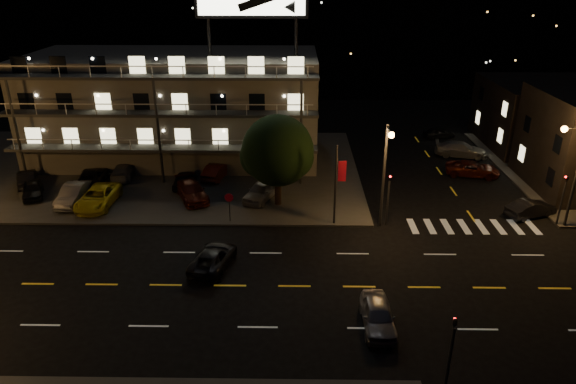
{
  "coord_description": "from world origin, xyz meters",
  "views": [
    {
      "loc": [
        2.01,
        -26.75,
        17.99
      ],
      "look_at": [
        1.48,
        8.0,
        2.88
      ],
      "focal_mm": 32.0,
      "sensor_mm": 36.0,
      "label": 1
    }
  ],
  "objects_px": {
    "road_car_east": "(378,315)",
    "road_car_west": "(213,257)",
    "lot_car_2": "(98,197)",
    "tree": "(277,153)",
    "side_car_0": "(531,209)",
    "lot_car_4": "(262,191)",
    "lot_car_7": "(124,171)"
  },
  "relations": [
    {
      "from": "tree",
      "to": "lot_car_4",
      "type": "height_order",
      "value": "tree"
    },
    {
      "from": "side_car_0",
      "to": "road_car_west",
      "type": "distance_m",
      "value": 25.17
    },
    {
      "from": "side_car_0",
      "to": "road_car_east",
      "type": "bearing_deg",
      "value": 111.88
    },
    {
      "from": "lot_car_7",
      "to": "road_car_west",
      "type": "height_order",
      "value": "lot_car_7"
    },
    {
      "from": "lot_car_4",
      "to": "road_car_east",
      "type": "xyz_separation_m",
      "value": [
        7.38,
        -16.54,
        -0.2
      ]
    },
    {
      "from": "lot_car_2",
      "to": "road_car_west",
      "type": "xyz_separation_m",
      "value": [
        10.77,
        -8.98,
        -0.26
      ]
    },
    {
      "from": "tree",
      "to": "road_car_west",
      "type": "bearing_deg",
      "value": -112.07
    },
    {
      "from": "tree",
      "to": "side_car_0",
      "type": "xyz_separation_m",
      "value": [
        20.05,
        -1.8,
        -3.93
      ]
    },
    {
      "from": "lot_car_2",
      "to": "road_car_east",
      "type": "xyz_separation_m",
      "value": [
        20.67,
        -15.01,
        -0.19
      ]
    },
    {
      "from": "lot_car_7",
      "to": "lot_car_4",
      "type": "bearing_deg",
      "value": 156.44
    },
    {
      "from": "lot_car_2",
      "to": "side_car_0",
      "type": "height_order",
      "value": "lot_car_2"
    },
    {
      "from": "road_car_west",
      "to": "lot_car_7",
      "type": "bearing_deg",
      "value": -42.86
    },
    {
      "from": "lot_car_2",
      "to": "road_car_east",
      "type": "bearing_deg",
      "value": -34.6
    },
    {
      "from": "lot_car_4",
      "to": "road_car_west",
      "type": "bearing_deg",
      "value": -80.74
    },
    {
      "from": "road_car_east",
      "to": "lot_car_2",
      "type": "bearing_deg",
      "value": 143.78
    },
    {
      "from": "lot_car_7",
      "to": "road_car_west",
      "type": "bearing_deg",
      "value": 120.89
    },
    {
      "from": "lot_car_2",
      "to": "road_car_west",
      "type": "distance_m",
      "value": 14.03
    },
    {
      "from": "lot_car_2",
      "to": "road_car_east",
      "type": "height_order",
      "value": "lot_car_2"
    },
    {
      "from": "tree",
      "to": "road_car_east",
      "type": "height_order",
      "value": "tree"
    },
    {
      "from": "road_car_east",
      "to": "road_car_west",
      "type": "height_order",
      "value": "road_car_east"
    },
    {
      "from": "road_car_east",
      "to": "road_car_west",
      "type": "relative_size",
      "value": 0.89
    },
    {
      "from": "lot_car_2",
      "to": "side_car_0",
      "type": "relative_size",
      "value": 1.31
    },
    {
      "from": "lot_car_4",
      "to": "road_car_east",
      "type": "height_order",
      "value": "lot_car_4"
    },
    {
      "from": "side_car_0",
      "to": "lot_car_4",
      "type": "bearing_deg",
      "value": 60.08
    },
    {
      "from": "tree",
      "to": "lot_car_7",
      "type": "height_order",
      "value": "tree"
    },
    {
      "from": "lot_car_2",
      "to": "side_car_0",
      "type": "xyz_separation_m",
      "value": [
        34.71,
        -1.2,
        -0.22
      ]
    },
    {
      "from": "side_car_0",
      "to": "road_car_west",
      "type": "relative_size",
      "value": 0.89
    },
    {
      "from": "road_car_east",
      "to": "side_car_0",
      "type": "bearing_deg",
      "value": 44.29
    },
    {
      "from": "road_car_east",
      "to": "lot_car_7",
      "type": "bearing_deg",
      "value": 133.78
    },
    {
      "from": "lot_car_4",
      "to": "side_car_0",
      "type": "bearing_deg",
      "value": 15.44
    },
    {
      "from": "lot_car_2",
      "to": "road_car_west",
      "type": "bearing_deg",
      "value": -38.43
    },
    {
      "from": "tree",
      "to": "lot_car_4",
      "type": "distance_m",
      "value": 4.06
    }
  ]
}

